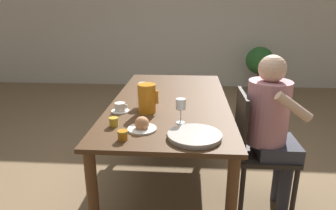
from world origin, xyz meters
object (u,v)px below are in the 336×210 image
at_px(wine_glass_juice, 181,106).
at_px(serving_tray, 195,136).
at_px(person_seated, 271,122).
at_px(teacup_near_person, 120,108).
at_px(wine_glass_water, 143,88).
at_px(jam_jar_amber, 123,135).
at_px(jam_jar_red, 114,121).
at_px(chair_person_side, 256,147).
at_px(potted_plant, 259,63).
at_px(red_pitcher, 147,98).
at_px(bread_plate, 142,125).

relative_size(wine_glass_juice, serving_tray, 0.52).
xyz_separation_m(person_seated, teacup_near_person, (-1.11, 0.04, 0.07)).
relative_size(wine_glass_water, jam_jar_amber, 2.84).
distance_m(person_seated, serving_tray, 0.69).
bearing_deg(person_seated, serving_tray, -54.62).
relative_size(person_seated, teacup_near_person, 8.68).
relative_size(wine_glass_water, serving_tray, 0.54).
distance_m(person_seated, jam_jar_red, 1.12).
height_order(wine_glass_water, wine_glass_juice, wine_glass_water).
bearing_deg(wine_glass_juice, chair_person_side, 17.75).
bearing_deg(person_seated, chair_person_side, -104.06).
height_order(person_seated, jam_jar_amber, person_seated).
relative_size(wine_glass_water, potted_plant, 0.22).
bearing_deg(wine_glass_water, potted_plant, 62.41).
xyz_separation_m(person_seated, wine_glass_water, (-0.97, 0.23, 0.17)).
height_order(red_pitcher, serving_tray, red_pitcher).
bearing_deg(red_pitcher, wine_glass_water, 107.30).
xyz_separation_m(wine_glass_juice, jam_jar_amber, (-0.33, -0.29, -0.09)).
relative_size(person_seated, serving_tray, 3.62).
relative_size(person_seated, jam_jar_red, 18.95).
bearing_deg(red_pitcher, person_seated, -2.90).
bearing_deg(potted_plant, chair_person_side, -102.53).
distance_m(person_seated, jam_jar_amber, 1.09).
bearing_deg(serving_tray, red_pitcher, 128.16).
distance_m(chair_person_side, bread_plate, 0.91).
xyz_separation_m(wine_glass_water, teacup_near_person, (-0.15, -0.19, -0.10)).
relative_size(chair_person_side, jam_jar_red, 14.56).
bearing_deg(potted_plant, bread_plate, -113.12).
relative_size(wine_glass_water, bread_plate, 0.94).
xyz_separation_m(red_pitcher, serving_tray, (0.35, -0.44, -0.09)).
xyz_separation_m(chair_person_side, jam_jar_amber, (-0.90, -0.47, 0.29)).
height_order(chair_person_side, serving_tray, chair_person_side).
bearing_deg(chair_person_side, serving_tray, -48.40).
height_order(chair_person_side, teacup_near_person, chair_person_side).
height_order(serving_tray, jam_jar_red, jam_jar_red).
distance_m(chair_person_side, jam_jar_red, 1.08).
distance_m(red_pitcher, jam_jar_red, 0.35).
relative_size(red_pitcher, teacup_near_person, 1.56).
bearing_deg(wine_glass_water, teacup_near_person, -127.72).
relative_size(person_seated, bread_plate, 6.30).
bearing_deg(person_seated, teacup_near_person, -92.23).
height_order(wine_glass_water, jam_jar_amber, wine_glass_water).
bearing_deg(bread_plate, wine_glass_water, 97.71).
relative_size(wine_glass_juice, jam_jar_red, 2.75).
bearing_deg(jam_jar_red, red_pitcher, 57.54).
height_order(wine_glass_juice, potted_plant, wine_glass_juice).
bearing_deg(wine_glass_juice, bread_plate, -151.16).
relative_size(red_pitcher, jam_jar_red, 3.41).
xyz_separation_m(red_pitcher, wine_glass_water, (-0.06, 0.19, 0.02)).
xyz_separation_m(chair_person_side, wine_glass_water, (-0.88, 0.21, 0.39)).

